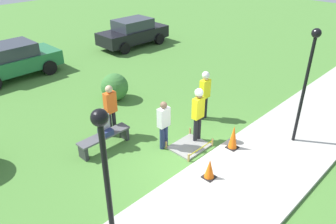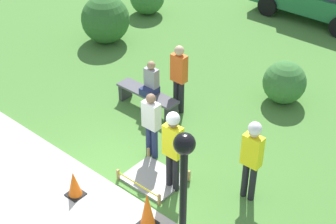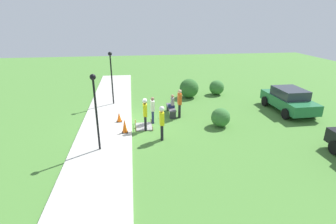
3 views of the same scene
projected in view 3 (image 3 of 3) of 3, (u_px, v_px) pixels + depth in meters
ground_plane at (132, 124)px, 16.14m from camera, size 60.00×60.00×0.00m
sidewalk at (107, 125)px, 15.93m from camera, size 28.00×3.02×0.10m
wet_concrete_patch at (144, 127)px, 15.71m from camera, size 1.24×1.02×0.27m
traffic_cone_near_patch at (119, 117)px, 16.18m from camera, size 0.34×0.34×0.60m
traffic_cone_far_patch at (125, 126)px, 14.63m from camera, size 0.34×0.34×0.81m
park_bench at (171, 109)px, 17.67m from camera, size 1.81×0.44×0.51m
person_seated_on_bench at (172, 102)px, 17.43m from camera, size 0.36×0.44×0.89m
worker_supervisor at (145, 111)px, 14.89m from camera, size 0.40×0.28×1.94m
worker_assistant at (162, 120)px, 13.75m from camera, size 0.40×0.27×1.90m
bystander_in_orange_shirt at (180, 102)px, 16.87m from camera, size 0.40×0.25×1.88m
bystander_in_gray_shirt at (153, 109)px, 16.02m from camera, size 0.40×0.22×1.68m
lamppost_near at (95, 101)px, 12.08m from camera, size 0.28×0.28×3.75m
lamppost_far at (111, 70)px, 18.78m from camera, size 0.28×0.28×3.82m
parked_car_green at (289, 100)px, 18.06m from camera, size 4.39×2.22×1.63m
shrub_rounded_near at (189, 88)px, 21.19m from camera, size 1.54×1.54×1.54m
shrub_rounded_mid at (221, 117)px, 15.66m from camera, size 1.14×1.14×1.14m
shrub_rounded_far at (217, 87)px, 22.04m from camera, size 1.23×1.23×1.23m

